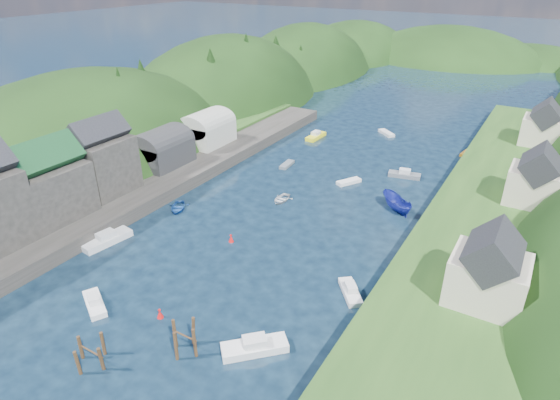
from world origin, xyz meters
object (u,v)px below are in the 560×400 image
Objects in this scene: piling_cluster_far at (185,340)px; channel_buoy_far at (231,239)px; piling_cluster_near at (91,355)px; channel_buoy_near at (160,314)px.

channel_buoy_far is at bearing 113.55° from piling_cluster_far.
piling_cluster_near reaches higher than channel_buoy_far.
piling_cluster_far is (6.15, 5.55, 0.21)m from piling_cluster_near.
piling_cluster_near reaches higher than channel_buoy_near.
channel_buoy_far is (-2.41, 15.57, 0.00)m from channel_buoy_near.
piling_cluster_near is at bearing -137.93° from piling_cluster_far.
piling_cluster_near is 2.98× the size of channel_buoy_far.
piling_cluster_far reaches higher than channel_buoy_far.
piling_cluster_near is 23.35m from channel_buoy_far.
channel_buoy_far is at bearing 98.80° from channel_buoy_near.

